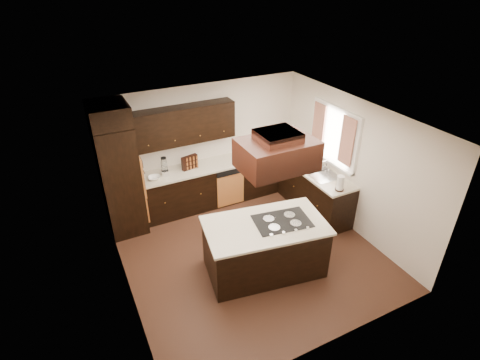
# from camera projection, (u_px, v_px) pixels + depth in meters

# --- Properties ---
(floor) EXTENTS (4.20, 4.20, 0.02)m
(floor) POSITION_uv_depth(u_px,v_px,m) (250.00, 252.00, 6.68)
(floor) COLOR #563120
(floor) RESTS_ON ground
(ceiling) EXTENTS (4.20, 4.20, 0.02)m
(ceiling) POSITION_uv_depth(u_px,v_px,m) (252.00, 119.00, 5.42)
(ceiling) COLOR white
(ceiling) RESTS_ON ground
(wall_back) EXTENTS (4.20, 0.02, 2.50)m
(wall_back) POSITION_uv_depth(u_px,v_px,m) (203.00, 144.00, 7.68)
(wall_back) COLOR silver
(wall_back) RESTS_ON ground
(wall_front) EXTENTS (4.20, 0.02, 2.50)m
(wall_front) POSITION_uv_depth(u_px,v_px,m) (335.00, 277.00, 4.41)
(wall_front) COLOR silver
(wall_front) RESTS_ON ground
(wall_left) EXTENTS (0.02, 4.20, 2.50)m
(wall_left) POSITION_uv_depth(u_px,v_px,m) (118.00, 228.00, 5.23)
(wall_left) COLOR silver
(wall_left) RESTS_ON ground
(wall_right) EXTENTS (0.02, 4.20, 2.50)m
(wall_right) POSITION_uv_depth(u_px,v_px,m) (352.00, 165.00, 6.86)
(wall_right) COLOR silver
(wall_right) RESTS_ON ground
(oven_column) EXTENTS (0.65, 0.75, 2.12)m
(oven_column) POSITION_uv_depth(u_px,v_px,m) (120.00, 180.00, 6.78)
(oven_column) COLOR black
(oven_column) RESTS_ON floor
(wall_oven_face) EXTENTS (0.05, 0.62, 0.78)m
(wall_oven_face) POSITION_uv_depth(u_px,v_px,m) (139.00, 173.00, 6.88)
(wall_oven_face) COLOR #D37E3C
(wall_oven_face) RESTS_ON oven_column
(base_cabinets_back) EXTENTS (2.93, 0.60, 0.88)m
(base_cabinets_back) POSITION_uv_depth(u_px,v_px,m) (212.00, 184.00, 7.86)
(base_cabinets_back) COLOR black
(base_cabinets_back) RESTS_ON floor
(base_cabinets_right) EXTENTS (0.60, 2.40, 0.88)m
(base_cabinets_right) POSITION_uv_depth(u_px,v_px,m) (306.00, 185.00, 7.85)
(base_cabinets_right) COLOR black
(base_cabinets_right) RESTS_ON floor
(countertop_back) EXTENTS (2.93, 0.63, 0.04)m
(countertop_back) POSITION_uv_depth(u_px,v_px,m) (211.00, 165.00, 7.62)
(countertop_back) COLOR beige
(countertop_back) RESTS_ON base_cabinets_back
(countertop_right) EXTENTS (0.63, 2.40, 0.04)m
(countertop_right) POSITION_uv_depth(u_px,v_px,m) (307.00, 166.00, 7.61)
(countertop_right) COLOR beige
(countertop_right) RESTS_ON base_cabinets_right
(upper_cabinets) EXTENTS (2.00, 0.34, 0.72)m
(upper_cabinets) POSITION_uv_depth(u_px,v_px,m) (184.00, 125.00, 7.10)
(upper_cabinets) COLOR black
(upper_cabinets) RESTS_ON wall_back
(dishwasher_front) EXTENTS (0.60, 0.05, 0.72)m
(dishwasher_front) POSITION_uv_depth(u_px,v_px,m) (230.00, 189.00, 7.77)
(dishwasher_front) COLOR #D37E3C
(dishwasher_front) RESTS_ON floor
(window_frame) EXTENTS (0.06, 1.32, 1.12)m
(window_frame) POSITION_uv_depth(u_px,v_px,m) (334.00, 135.00, 7.07)
(window_frame) COLOR white
(window_frame) RESTS_ON wall_right
(window_pane) EXTENTS (0.00, 1.20, 1.00)m
(window_pane) POSITION_uv_depth(u_px,v_px,m) (335.00, 135.00, 7.08)
(window_pane) COLOR white
(window_pane) RESTS_ON wall_right
(curtain_left) EXTENTS (0.02, 0.34, 0.90)m
(curtain_left) POSITION_uv_depth(u_px,v_px,m) (347.00, 141.00, 6.70)
(curtain_left) COLOR beige
(curtain_left) RESTS_ON wall_right
(curtain_right) EXTENTS (0.02, 0.34, 0.90)m
(curtain_right) POSITION_uv_depth(u_px,v_px,m) (318.00, 126.00, 7.35)
(curtain_right) COLOR beige
(curtain_right) RESTS_ON wall_right
(sink_rim) EXTENTS (0.52, 0.84, 0.01)m
(sink_rim) POSITION_uv_depth(u_px,v_px,m) (319.00, 172.00, 7.33)
(sink_rim) COLOR silver
(sink_rim) RESTS_ON countertop_right
(island) EXTENTS (1.98, 1.29, 0.88)m
(island) POSITION_uv_depth(u_px,v_px,m) (264.00, 248.00, 6.10)
(island) COLOR black
(island) RESTS_ON floor
(island_top) EXTENTS (2.06, 1.37, 0.04)m
(island_top) POSITION_uv_depth(u_px,v_px,m) (265.00, 225.00, 5.87)
(island_top) COLOR beige
(island_top) RESTS_ON island
(cooktop) EXTENTS (0.96, 0.72, 0.01)m
(cooktop) POSITION_uv_depth(u_px,v_px,m) (282.00, 221.00, 5.92)
(cooktop) COLOR black
(cooktop) RESTS_ON island_top
(range_hood) EXTENTS (1.05, 0.72, 0.42)m
(range_hood) POSITION_uv_depth(u_px,v_px,m) (277.00, 154.00, 5.20)
(range_hood) COLOR black
(range_hood) RESTS_ON ceiling
(hood_duct) EXTENTS (0.55, 0.50, 0.13)m
(hood_duct) POSITION_uv_depth(u_px,v_px,m) (278.00, 136.00, 5.07)
(hood_duct) COLOR black
(hood_duct) RESTS_ON ceiling
(blender_base) EXTENTS (0.15, 0.15, 0.10)m
(blender_base) POSITION_uv_depth(u_px,v_px,m) (165.00, 173.00, 7.20)
(blender_base) COLOR silver
(blender_base) RESTS_ON countertop_back
(blender_pitcher) EXTENTS (0.13, 0.13, 0.26)m
(blender_pitcher) POSITION_uv_depth(u_px,v_px,m) (164.00, 165.00, 7.11)
(blender_pitcher) COLOR silver
(blender_pitcher) RESTS_ON blender_base
(spice_rack) EXTENTS (0.35, 0.16, 0.28)m
(spice_rack) POSITION_uv_depth(u_px,v_px,m) (190.00, 162.00, 7.38)
(spice_rack) COLOR black
(spice_rack) RESTS_ON countertop_back
(mixing_bowl) EXTENTS (0.27, 0.27, 0.06)m
(mixing_bowl) POSITION_uv_depth(u_px,v_px,m) (154.00, 178.00, 7.07)
(mixing_bowl) COLOR white
(mixing_bowl) RESTS_ON countertop_back
(soap_bottle) EXTENTS (0.09, 0.09, 0.17)m
(soap_bottle) POSITION_uv_depth(u_px,v_px,m) (301.00, 159.00, 7.63)
(soap_bottle) COLOR white
(soap_bottle) RESTS_ON countertop_right
(paper_towel) EXTENTS (0.17, 0.17, 0.29)m
(paper_towel) POSITION_uv_depth(u_px,v_px,m) (340.00, 183.00, 6.67)
(paper_towel) COLOR white
(paper_towel) RESTS_ON countertop_right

